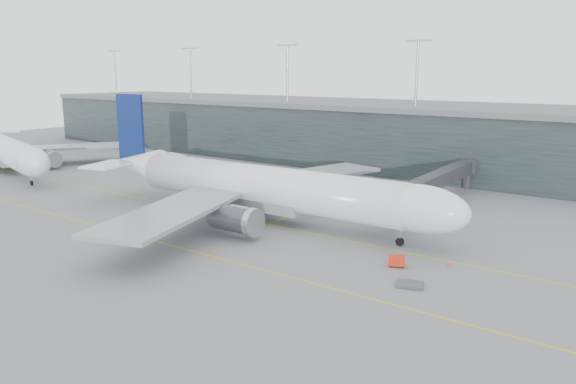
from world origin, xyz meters
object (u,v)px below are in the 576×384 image
Objects in this scene: jet_bridge at (439,180)px; gse_cart at (397,261)px; second_aircraft at (5,150)px; main_aircraft at (263,187)px.

jet_bridge is 18.77× the size of gse_cart.
jet_bridge is at bearing 31.29° from second_aircraft.
main_aircraft reaches higher than second_aircraft.
second_aircraft is (-75.87, -1.41, -0.31)m from main_aircraft.
main_aircraft is 31.40m from jet_bridge.
jet_bridge is 97.83m from second_aircraft.
main_aircraft is at bearing 140.60° from gse_cart.
second_aircraft reaches higher than gse_cart.
jet_bridge is at bearing 53.20° from main_aircraft.
gse_cart is at bearing 12.08° from second_aircraft.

